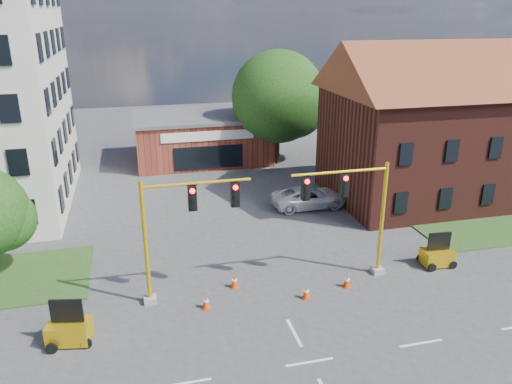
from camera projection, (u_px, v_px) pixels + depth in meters
ground at (310, 362)px, 20.04m from camera, size 120.00×120.00×0.00m
brick_shop at (202, 137)px, 46.63m from camera, size 12.40×8.40×4.30m
townhouse_row at (470, 117)px, 36.68m from camera, size 21.00×11.00×11.50m
tree_large at (282, 99)px, 44.28m from camera, size 8.63×8.22×10.24m
signal_mast_west at (180, 225)px, 23.17m from camera, size 5.30×0.60×6.20m
signal_mast_east at (354, 208)px, 25.15m from camera, size 5.30×0.60×6.20m
trailer_west at (69, 330)px, 21.05m from camera, size 1.94×1.48×1.98m
trailer_east at (437, 256)px, 27.48m from camera, size 1.73×1.23×1.88m
cone_a at (206, 302)px, 23.54m from camera, size 0.40×0.40×0.70m
cone_b at (234, 282)px, 25.32m from camera, size 0.40×0.40×0.70m
cone_c at (306, 292)px, 24.35m from camera, size 0.40×0.40×0.70m
cone_d at (347, 281)px, 25.37m from camera, size 0.40×0.40×0.70m
pickup_white at (309, 197)px, 35.62m from camera, size 5.38×2.55×1.48m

